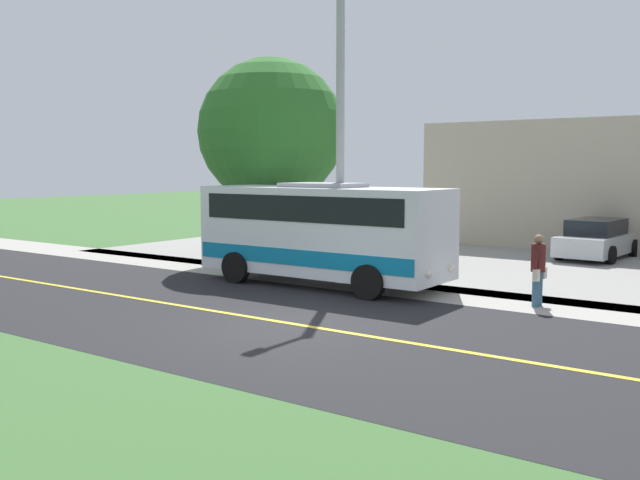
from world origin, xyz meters
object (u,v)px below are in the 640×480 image
at_px(shuttle_bus_front, 323,229).
at_px(tree_curbside, 271,132).
at_px(pedestrian_with_bags, 538,268).
at_px(parked_car_near, 597,240).
at_px(street_light_pole, 338,120).

distance_m(shuttle_bus_front, tree_curbside, 5.93).
bearing_deg(tree_curbside, pedestrian_with_bags, 76.52).
distance_m(pedestrian_with_bags, parked_car_near, 10.16).
height_order(shuttle_bus_front, parked_car_near, shuttle_bus_front).
relative_size(street_light_pole, parked_car_near, 1.87).
xyz_separation_m(pedestrian_with_bags, parked_car_near, (-10.09, -1.15, -0.25)).
relative_size(shuttle_bus_front, street_light_pole, 0.87).
height_order(shuttle_bus_front, street_light_pole, street_light_pole).
bearing_deg(pedestrian_with_bags, parked_car_near, -173.50).
xyz_separation_m(street_light_pole, parked_car_near, (-10.15, 4.60, -3.95)).
relative_size(pedestrian_with_bags, parked_car_near, 0.38).
bearing_deg(pedestrian_with_bags, street_light_pole, -89.34).
bearing_deg(parked_car_near, shuttle_bus_front, -24.64).
relative_size(street_light_pole, tree_curbside, 1.20).
xyz_separation_m(shuttle_bus_front, parked_car_near, (-10.54, 4.83, -0.90)).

